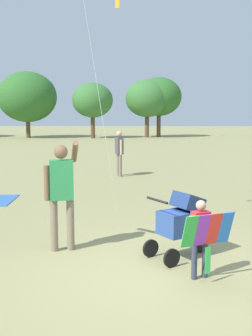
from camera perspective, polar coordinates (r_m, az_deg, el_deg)
The scene contains 6 objects.
ground_plane at distance 5.99m, azimuth 4.88°, elevation -14.36°, with size 120.00×120.00×0.00m, color #938E5B.
treeline_distant at distance 36.14m, azimuth -1.53°, elevation 10.27°, with size 38.70×6.29×6.66m.
child_with_butterfly_kite at distance 5.71m, azimuth 10.31°, elevation -8.67°, with size 0.73×0.49×1.08m.
person_adult_flyer at distance 6.77m, azimuth -8.81°, elevation -2.67°, with size 0.57×0.60×1.80m.
stroller at distance 6.52m, azimuth 7.66°, elevation -6.94°, with size 1.07×0.88×1.03m.
person_red_shirt at distance 14.54m, azimuth -0.94°, elevation 2.53°, with size 0.32×0.48×1.59m.
Camera 1 is at (-0.39, -5.54, 2.25)m, focal length 44.58 mm.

